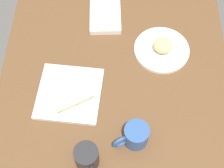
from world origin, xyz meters
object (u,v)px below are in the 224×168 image
at_px(breakfast_wrap, 73,98).
at_px(coffee_mug, 135,135).
at_px(round_plate, 162,50).
at_px(scone_pastry, 163,46).
at_px(square_plate, 69,93).
at_px(sauce_cup, 63,80).
at_px(book_stack, 105,14).
at_px(second_mug, 87,158).

relative_size(breakfast_wrap, coffee_mug, 1.14).
relative_size(round_plate, scone_pastry, 2.89).
bearing_deg(scone_pastry, square_plate, 120.46).
distance_m(round_plate, breakfast_wrap, 0.42).
bearing_deg(round_plate, scone_pastry, -135.11).
relative_size(round_plate, sauce_cup, 4.25).
distance_m(square_plate, book_stack, 0.41).
distance_m(scone_pastry, square_plate, 0.42).
xyz_separation_m(coffee_mug, second_mug, (-0.09, 0.16, 0.00)).
bearing_deg(book_stack, coffee_mug, -167.49).
relative_size(scone_pastry, breakfast_wrap, 0.54).
relative_size(scone_pastry, book_stack, 0.37).
height_order(round_plate, breakfast_wrap, breakfast_wrap).
relative_size(round_plate, book_stack, 1.06).
bearing_deg(sauce_cup, breakfast_wrap, -151.79).
distance_m(scone_pastry, book_stack, 0.30).
relative_size(sauce_cup, book_stack, 0.25).
relative_size(scone_pastry, coffee_mug, 0.62).
bearing_deg(breakfast_wrap, scone_pastry, 96.96).
xyz_separation_m(breakfast_wrap, coffee_mug, (-0.14, -0.23, -0.00)).
bearing_deg(sauce_cup, scone_pastry, -66.82).
distance_m(scone_pastry, breakfast_wrap, 0.42).
relative_size(book_stack, coffee_mug, 1.68).
bearing_deg(round_plate, book_stack, 53.12).
bearing_deg(coffee_mug, book_stack, 12.51).
bearing_deg(scone_pastry, coffee_mug, 163.64).
height_order(sauce_cup, coffee_mug, coffee_mug).
relative_size(coffee_mug, second_mug, 1.00).
relative_size(square_plate, second_mug, 1.87).
distance_m(breakfast_wrap, coffee_mug, 0.26).
xyz_separation_m(book_stack, second_mug, (-0.65, 0.03, 0.04)).
height_order(sauce_cup, breakfast_wrap, breakfast_wrap).
bearing_deg(sauce_cup, coffee_mug, -129.22).
bearing_deg(book_stack, square_plate, 162.86).
bearing_deg(book_stack, sauce_cup, 157.07).
bearing_deg(scone_pastry, second_mug, 150.00).
relative_size(scone_pastry, sauce_cup, 1.47).
bearing_deg(round_plate, second_mug, 150.22).
xyz_separation_m(square_plate, breakfast_wrap, (-0.04, -0.02, 0.04)).
distance_m(scone_pastry, sauce_cup, 0.42).
xyz_separation_m(square_plate, sauce_cup, (0.05, 0.03, 0.02)).
height_order(round_plate, scone_pastry, scone_pastry).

